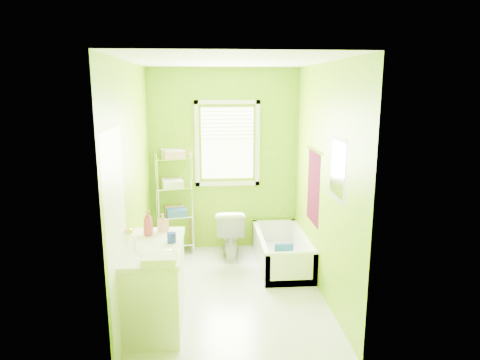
{
  "coord_description": "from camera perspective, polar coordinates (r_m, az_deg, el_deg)",
  "views": [
    {
      "loc": [
        -0.26,
        -4.59,
        2.35
      ],
      "look_at": [
        0.13,
        0.25,
        1.28
      ],
      "focal_mm": 32.0,
      "sensor_mm": 36.0,
      "label": 1
    }
  ],
  "objects": [
    {
      "name": "vanity",
      "position": [
        4.47,
        -11.22,
        -13.11
      ],
      "size": [
        0.56,
        1.11,
        1.09
      ],
      "color": "white",
      "rests_on": "ground"
    },
    {
      "name": "toilet",
      "position": [
        6.02,
        -1.34,
        -6.95
      ],
      "size": [
        0.42,
        0.7,
        0.7
      ],
      "primitive_type": "imported",
      "rotation": [
        0.0,
        0.0,
        3.11
      ],
      "color": "white",
      "rests_on": "ground"
    },
    {
      "name": "wire_shelf_unit",
      "position": [
        6.07,
        -8.7,
        -1.48
      ],
      "size": [
        0.54,
        0.45,
        1.49
      ],
      "color": "silver",
      "rests_on": "ground"
    },
    {
      "name": "right_wall_decor",
      "position": [
        4.86,
        10.91,
        0.0
      ],
      "size": [
        0.04,
        1.48,
        1.17
      ],
      "color": "#490818",
      "rests_on": "ground"
    },
    {
      "name": "door",
      "position": [
        3.92,
        -15.98,
        -8.19
      ],
      "size": [
        0.09,
        0.8,
        2.0
      ],
      "color": "white",
      "rests_on": "ground"
    },
    {
      "name": "room_envelope",
      "position": [
        4.67,
        -1.39,
        2.55
      ],
      "size": [
        2.14,
        2.94,
        2.62
      ],
      "color": "#74A608",
      "rests_on": "ground"
    },
    {
      "name": "window",
      "position": [
        6.07,
        -1.69,
        5.48
      ],
      "size": [
        0.92,
        0.05,
        1.22
      ],
      "color": "white",
      "rests_on": "ground"
    },
    {
      "name": "bathtub",
      "position": [
        5.82,
        5.61,
        -9.93
      ],
      "size": [
        0.64,
        1.36,
        0.44
      ],
      "color": "white",
      "rests_on": "ground"
    },
    {
      "name": "ground",
      "position": [
        5.16,
        -1.3,
        -14.62
      ],
      "size": [
        2.9,
        2.9,
        0.0
      ],
      "primitive_type": "plane",
      "color": "silver",
      "rests_on": "ground"
    }
  ]
}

